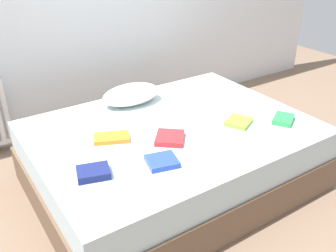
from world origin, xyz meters
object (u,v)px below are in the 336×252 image
object	(u,v)px
textbook_lime	(239,122)
textbook_blue	(162,161)
pillow	(131,94)
bed	(172,156)
textbook_red	(170,138)
textbook_green	(283,119)
textbook_orange	(112,138)
textbook_navy	(93,173)

from	to	relation	value
textbook_lime	textbook_blue	bearing A→B (deg)	163.67
pillow	bed	bearing A→B (deg)	-84.69
pillow	textbook_red	xyz separation A→B (m)	(-0.08, -0.68, -0.06)
bed	textbook_green	bearing A→B (deg)	-28.12
pillow	textbook_orange	xyz separation A→B (m)	(-0.40, -0.46, -0.06)
textbook_orange	textbook_navy	bearing A→B (deg)	-106.48
textbook_lime	textbook_navy	size ratio (longest dim) A/B	1.00
textbook_green	textbook_red	bearing A→B (deg)	133.93
textbook_red	textbook_navy	bearing A→B (deg)	139.71
bed	textbook_navy	size ratio (longest dim) A/B	10.66
bed	textbook_red	distance (m)	0.34
bed	pillow	world-z (taller)	pillow
textbook_orange	textbook_lime	bearing A→B (deg)	5.20
textbook_lime	textbook_red	distance (m)	0.56
textbook_navy	textbook_green	bearing A→B (deg)	11.13
textbook_navy	textbook_lime	bearing A→B (deg)	17.57
textbook_blue	textbook_navy	bearing A→B (deg)	177.82
bed	textbook_lime	distance (m)	0.56
bed	textbook_blue	xyz separation A→B (m)	(-0.32, -0.37, 0.27)
textbook_orange	textbook_navy	world-z (taller)	textbook_navy
pillow	textbook_green	bearing A→B (deg)	-49.38
textbook_red	textbook_green	bearing A→B (deg)	-64.78
textbook_red	textbook_blue	xyz separation A→B (m)	(-0.20, -0.21, -0.00)
textbook_green	textbook_orange	bearing A→B (deg)	128.04
pillow	textbook_red	world-z (taller)	pillow
textbook_lime	textbook_red	xyz separation A→B (m)	(-0.56, 0.07, 0.00)
textbook_red	textbook_navy	distance (m)	0.61
textbook_red	textbook_navy	xyz separation A→B (m)	(-0.60, -0.10, 0.00)
textbook_red	textbook_green	xyz separation A→B (m)	(0.86, -0.23, 0.00)
textbook_lime	textbook_red	bearing A→B (deg)	145.77
textbook_lime	textbook_navy	bearing A→B (deg)	154.54
textbook_green	textbook_lime	bearing A→B (deg)	121.38
textbook_lime	textbook_green	bearing A→B (deg)	-54.33
textbook_blue	textbook_orange	distance (m)	0.45
textbook_red	textbook_orange	xyz separation A→B (m)	(-0.33, 0.22, -0.00)
textbook_green	bed	bearing A→B (deg)	120.96
textbook_red	textbook_orange	distance (m)	0.39
textbook_green	textbook_navy	bearing A→B (deg)	143.81
textbook_red	pillow	bearing A→B (deg)	33.98
textbook_orange	textbook_red	bearing A→B (deg)	-10.63
textbook_blue	textbook_navy	world-z (taller)	textbook_navy
textbook_red	textbook_blue	world-z (taller)	textbook_red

